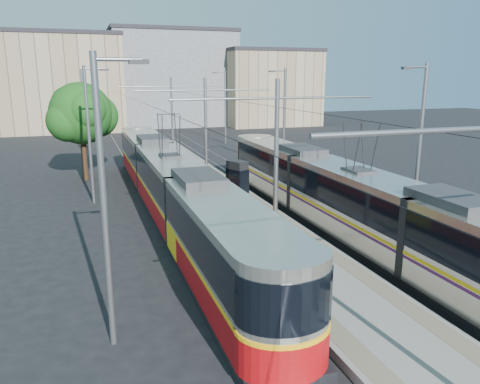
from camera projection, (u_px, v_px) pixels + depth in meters
name	position (u px, v px, depth m)	size (l,w,h in m)	color
ground	(380.00, 333.00, 13.83)	(160.00, 160.00, 0.00)	black
platform	(219.00, 195.00, 29.42)	(4.00, 50.00, 0.30)	gray
tactile_strip_left	(196.00, 194.00, 28.93)	(0.70, 50.00, 0.01)	gray
tactile_strip_right	(241.00, 190.00, 29.83)	(0.70, 50.00, 0.01)	gray
rails	(219.00, 197.00, 29.45)	(8.71, 70.00, 0.03)	gray
tram_left	(171.00, 186.00, 24.89)	(2.43, 31.28, 5.50)	black
tram_right	(357.00, 203.00, 21.05)	(2.43, 28.24, 5.50)	black
catenary	(233.00, 130.00, 25.75)	(9.20, 70.00, 7.00)	slate
street_lamps	(202.00, 124.00, 32.12)	(15.18, 38.22, 8.00)	slate
shelter	(237.00, 183.00, 25.97)	(1.12, 1.35, 2.57)	black
tree	(85.00, 114.00, 33.42)	(4.82, 4.46, 7.01)	#382314
building_left	(61.00, 83.00, 64.26)	(16.32, 12.24, 13.05)	tan
building_centre	(171.00, 78.00, 72.80)	(18.36, 14.28, 14.18)	gray
building_right	(269.00, 87.00, 72.00)	(14.28, 10.20, 11.38)	tan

